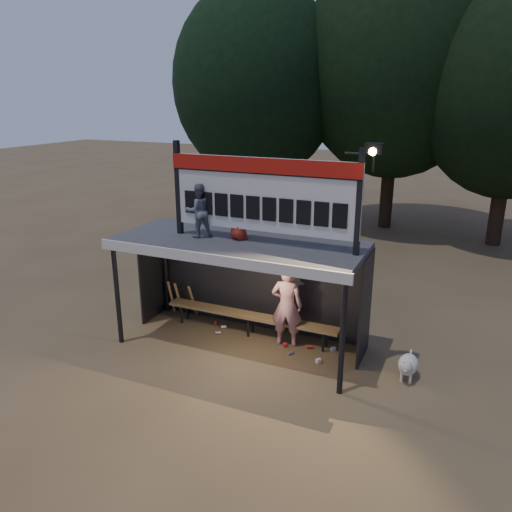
{
  "coord_description": "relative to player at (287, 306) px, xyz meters",
  "views": [
    {
      "loc": [
        4.16,
        -8.58,
        5.06
      ],
      "look_at": [
        0.2,
        0.4,
        1.9
      ],
      "focal_mm": 35.0,
      "sensor_mm": 36.0,
      "label": 1
    }
  ],
  "objects": [
    {
      "name": "bench",
      "position": [
        -0.89,
        0.13,
        -0.46
      ],
      "size": [
        4.0,
        0.35,
        0.48
      ],
      "color": "olive",
      "rests_on": "ground"
    },
    {
      "name": "tree_mid",
      "position": [
        0.11,
        11.08,
        5.27
      ],
      "size": [
        7.22,
        7.22,
        10.36
      ],
      "color": "black",
      "rests_on": "ground"
    },
    {
      "name": "scoreboard_assembly",
      "position": [
        -0.33,
        -0.43,
        2.43
      ],
      "size": [
        4.1,
        0.27,
        1.99
      ],
      "color": "black",
      "rests_on": "dugout_shelter"
    },
    {
      "name": "child_b",
      "position": [
        -0.93,
        -0.31,
        1.96
      ],
      "size": [
        0.62,
        0.59,
        1.08
      ],
      "primitive_type": "imported",
      "rotation": [
        0.0,
        0.0,
        2.47
      ],
      "color": "#AB291A",
      "rests_on": "dugout_shelter"
    },
    {
      "name": "dog",
      "position": [
        2.55,
        -0.34,
        -0.62
      ],
      "size": [
        0.36,
        0.81,
        0.49
      ],
      "color": "silver",
      "rests_on": "ground"
    },
    {
      "name": "dugout_shelter",
      "position": [
        -0.89,
        -0.18,
        0.95
      ],
      "size": [
        5.1,
        2.08,
        2.32
      ],
      "color": "#3B3B3D",
      "rests_on": "ground"
    },
    {
      "name": "bats",
      "position": [
        -2.82,
        0.4,
        -0.46
      ],
      "size": [
        0.68,
        0.35,
        0.84
      ],
      "color": "#A1754B",
      "rests_on": "ground"
    },
    {
      "name": "player",
      "position": [
        0.0,
        0.0,
        0.0
      ],
      "size": [
        0.72,
        0.54,
        1.79
      ],
      "primitive_type": "imported",
      "rotation": [
        0.0,
        0.0,
        3.32
      ],
      "color": "white",
      "rests_on": "ground"
    },
    {
      "name": "ground",
      "position": [
        -0.89,
        -0.42,
        -0.89
      ],
      "size": [
        80.0,
        80.0,
        0.0
      ],
      "primitive_type": "plane",
      "color": "brown",
      "rests_on": "ground"
    },
    {
      "name": "litter",
      "position": [
        -0.28,
        -0.06,
        -0.86
      ],
      "size": [
        2.94,
        0.86,
        0.08
      ],
      "color": "red",
      "rests_on": "ground"
    },
    {
      "name": "tree_left",
      "position": [
        -4.89,
        9.58,
        4.62
      ],
      "size": [
        6.46,
        6.46,
        9.27
      ],
      "color": "#301F15",
      "rests_on": "ground"
    },
    {
      "name": "child_a",
      "position": [
        -1.74,
        -0.51,
        1.97
      ],
      "size": [
        0.67,
        0.66,
        1.09
      ],
      "primitive_type": "imported",
      "rotation": [
        0.0,
        0.0,
        3.92
      ],
      "color": "slate",
      "rests_on": "dugout_shelter"
    }
  ]
}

